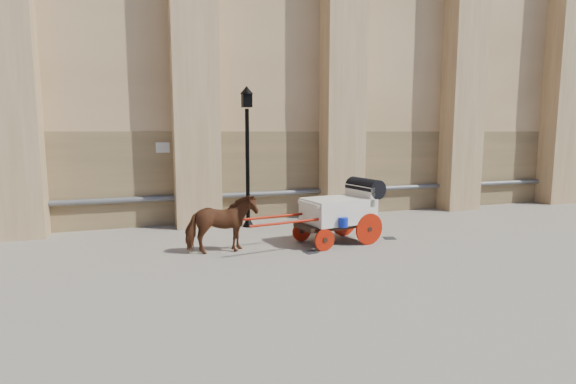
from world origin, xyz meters
name	(u,v)px	position (x,y,z in m)	size (l,w,h in m)	color
ground	(258,251)	(0.00, 0.00, 0.00)	(90.00, 90.00, 0.00)	slate
horse	(221,224)	(-0.88, 0.16, 0.73)	(0.78, 1.72, 1.45)	#5E2E1A
carriage	(342,209)	(2.44, 0.23, 0.93)	(4.03, 1.66, 1.71)	black
street_lamp	(247,153)	(0.48, 3.00, 2.34)	(0.41, 0.41, 4.38)	black
drain_grate_near	(310,252)	(1.22, -0.52, 0.01)	(0.32, 0.32, 0.01)	black
drain_grate_far	(389,238)	(3.89, 0.16, 0.01)	(0.32, 0.32, 0.01)	black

